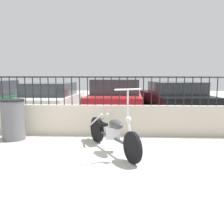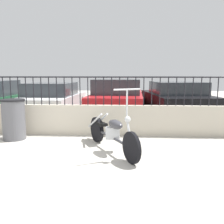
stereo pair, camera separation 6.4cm
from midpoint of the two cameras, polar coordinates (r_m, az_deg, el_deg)
The scene contains 8 objects.
ground_plane at distance 4.60m, azimuth -17.80°, elevation -11.64°, with size 40.00×40.00×0.00m, color #ADA89E.
low_wall at distance 6.61m, azimuth -11.01°, elevation -1.75°, with size 10.32×0.18×0.78m.
fence_railing at distance 6.51m, azimuth -11.23°, elevation 5.96°, with size 10.32×0.04×0.73m.
motorcycle_dark_grey at distance 5.17m, azimuth -0.77°, elevation -4.52°, with size 1.20×2.04×1.32m.
trash_bin at distance 6.43m, azimuth -21.93°, elevation -1.60°, with size 0.56×0.56×0.97m.
car_white at distance 9.53m, azimuth -13.79°, elevation 2.84°, with size 1.78×4.04×1.26m.
car_red at distance 9.35m, azimuth 0.82°, elevation 3.31°, with size 1.93×4.52×1.39m.
car_black at distance 9.44m, azimuth 13.81°, elevation 2.92°, with size 2.25×4.19×1.30m.
Camera 1 is at (1.55, -4.03, 1.56)m, focal length 40.00 mm.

